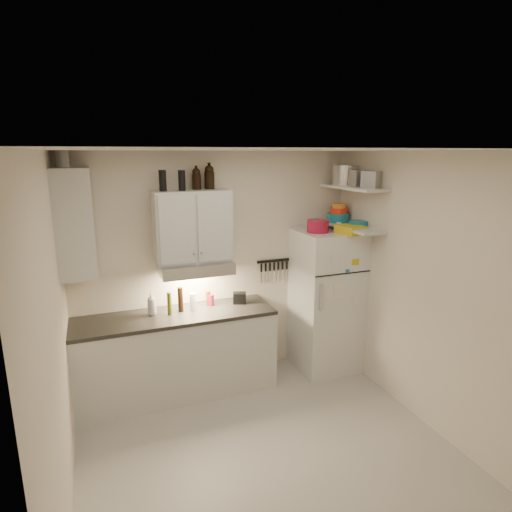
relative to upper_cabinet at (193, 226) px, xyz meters
name	(u,v)px	position (x,y,z in m)	size (l,w,h in m)	color
floor	(266,449)	(0.30, -1.33, -1.84)	(3.20, 3.00, 0.02)	#B3ADA5
ceiling	(268,148)	(0.30, -1.33, 0.78)	(3.20, 3.00, 0.02)	white
back_wall	(217,267)	(0.30, 0.18, -0.53)	(3.20, 0.02, 2.60)	beige
left_wall	(53,342)	(-1.31, -1.33, -0.53)	(0.02, 3.00, 2.60)	beige
right_wall	(422,290)	(1.91, -1.33, -0.53)	(0.02, 3.00, 2.60)	beige
base_cabinet	(177,356)	(-0.25, -0.14, -1.39)	(2.10, 0.60, 0.88)	silver
countertop	(175,316)	(-0.25, -0.14, -0.93)	(2.10, 0.62, 0.04)	#292723
upper_cabinet	(193,226)	(0.00, 0.00, 0.00)	(0.80, 0.33, 0.75)	silver
side_cabinet	(75,222)	(-1.14, -0.14, 0.12)	(0.33, 0.55, 1.00)	silver
range_hood	(195,267)	(0.00, -0.06, -0.44)	(0.76, 0.46, 0.12)	silver
fridge	(326,301)	(1.55, -0.18, -0.98)	(0.70, 0.68, 1.70)	silver
shelf_hi	(353,188)	(1.75, -0.31, 0.38)	(0.30, 0.95, 0.03)	silver
shelf_lo	(351,227)	(1.75, -0.31, -0.07)	(0.30, 0.95, 0.03)	silver
knife_strip	(274,261)	(1.00, 0.15, -0.51)	(0.42, 0.02, 0.03)	black
dutch_oven	(318,226)	(1.39, -0.20, -0.05)	(0.25, 0.25, 0.14)	#A11233
book_stack	(350,230)	(1.67, -0.42, -0.08)	(0.23, 0.29, 0.10)	gold
spice_jar	(339,226)	(1.67, -0.19, -0.08)	(0.06, 0.06, 0.10)	silver
stock_pot	(345,175)	(1.80, -0.08, 0.50)	(0.31, 0.31, 0.22)	silver
tin_a	(359,178)	(1.80, -0.34, 0.48)	(0.18, 0.16, 0.18)	#AAAAAD
tin_b	(372,179)	(1.82, -0.56, 0.48)	(0.17, 0.17, 0.17)	#AAAAAD
bowl_teal	(338,217)	(1.75, -0.04, 0.00)	(0.26, 0.26, 0.10)	#19718B
bowl_orange	(339,211)	(1.75, -0.04, 0.09)	(0.21, 0.21, 0.06)	red
bowl_yellow	(339,206)	(1.75, -0.04, 0.14)	(0.16, 0.16, 0.05)	orange
plates	(358,223)	(1.82, -0.35, -0.02)	(0.22, 0.22, 0.05)	#19718B
growler_a	(196,178)	(0.07, 0.07, 0.49)	(0.10, 0.10, 0.23)	black
growler_b	(209,177)	(0.22, 0.07, 0.50)	(0.11, 0.11, 0.26)	black
thermos_a	(182,181)	(-0.10, -0.03, 0.48)	(0.07, 0.07, 0.21)	black
thermos_b	(163,181)	(-0.29, -0.01, 0.48)	(0.07, 0.07, 0.21)	black
side_jar	(62,158)	(-1.19, -0.03, 0.70)	(0.12, 0.12, 0.15)	silver
soap_bottle	(151,302)	(-0.48, -0.07, -0.77)	(0.11, 0.11, 0.28)	silver
pepper_mill	(208,298)	(0.15, 0.01, -0.82)	(0.05, 0.05, 0.17)	brown
oil_bottle	(169,304)	(-0.30, -0.13, -0.78)	(0.05, 0.05, 0.25)	#525715
vinegar_bottle	(180,299)	(-0.18, -0.08, -0.77)	(0.06, 0.06, 0.27)	black
clear_bottle	(193,302)	(-0.05, -0.08, -0.81)	(0.06, 0.06, 0.19)	silver
red_jar	(211,300)	(0.18, -0.01, -0.84)	(0.06, 0.06, 0.13)	#A11233
caddy	(240,298)	(0.50, -0.06, -0.84)	(0.14, 0.10, 0.12)	black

